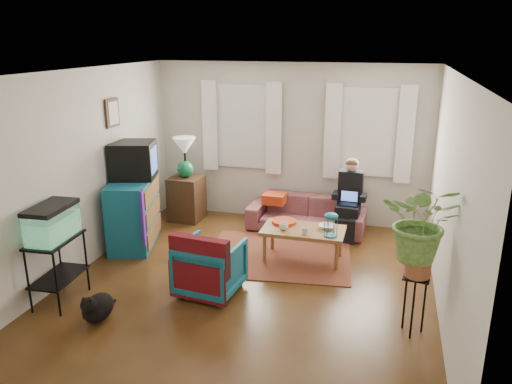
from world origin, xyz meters
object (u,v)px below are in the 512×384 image
(sofa, at_px, (307,209))
(aquarium_stand, at_px, (58,270))
(side_table, at_px, (187,198))
(coffee_table, at_px, (303,244))
(plant_stand, at_px, (414,305))
(dresser, at_px, (134,212))
(armchair, at_px, (210,264))

(sofa, height_order, aquarium_stand, aquarium_stand)
(side_table, height_order, aquarium_stand, aquarium_stand)
(coffee_table, bearing_deg, sofa, 97.44)
(side_table, relative_size, plant_stand, 1.13)
(aquarium_stand, bearing_deg, dresser, 86.17)
(dresser, height_order, coffee_table, dresser)
(coffee_table, height_order, plant_stand, plant_stand)
(dresser, relative_size, coffee_table, 0.99)
(sofa, bearing_deg, aquarium_stand, -126.11)
(plant_stand, bearing_deg, side_table, 144.61)
(plant_stand, bearing_deg, sofa, 121.02)
(dresser, height_order, armchair, dresser)
(sofa, distance_m, side_table, 2.04)
(side_table, height_order, coffee_table, side_table)
(sofa, xyz_separation_m, aquarium_stand, (-2.38, -3.00, 0.03))
(dresser, xyz_separation_m, armchair, (1.61, -1.10, -0.14))
(side_table, bearing_deg, coffee_table, -26.59)
(side_table, height_order, dresser, dresser)
(dresser, distance_m, plant_stand, 4.18)
(dresser, xyz_separation_m, plant_stand, (3.94, -1.38, -0.17))
(aquarium_stand, bearing_deg, plant_stand, 2.19)
(dresser, bearing_deg, coffee_table, -13.47)
(armchair, relative_size, coffee_table, 0.64)
(side_table, relative_size, dresser, 0.67)
(sofa, xyz_separation_m, coffee_table, (0.15, -1.14, -0.13))
(dresser, bearing_deg, aquarium_stand, -105.84)
(side_table, bearing_deg, dresser, -106.03)
(sofa, distance_m, coffee_table, 1.16)
(aquarium_stand, relative_size, plant_stand, 1.19)
(armchair, xyz_separation_m, plant_stand, (2.34, -0.28, -0.03))
(dresser, bearing_deg, armchair, -49.84)
(plant_stand, bearing_deg, aquarium_stand, -174.30)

